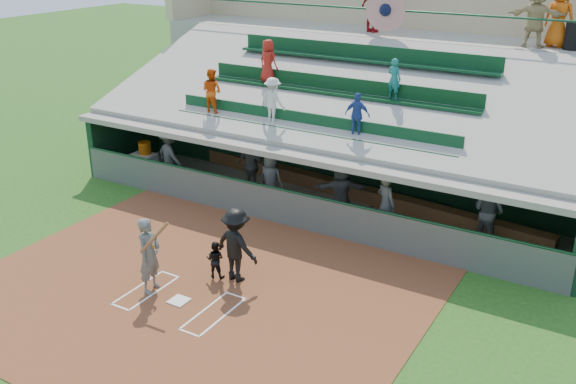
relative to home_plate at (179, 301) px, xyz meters
The scene contains 23 objects.
ground 0.04m from the home_plate, ahead, with size 100.00×100.00×0.00m, color #225016.
dirt_slab 0.50m from the home_plate, 90.00° to the left, with size 11.00×9.00×0.02m, color brown.
home_plate is the anchor object (origin of this frame).
batters_box_chalk 0.01m from the home_plate, ahead, with size 2.65×1.85×0.01m.
dugout_floor 6.75m from the home_plate, 90.00° to the left, with size 16.00×3.50×0.04m, color gray.
concourse_slab 13.69m from the home_plate, 90.00° to the left, with size 20.00×3.00×4.60m, color gray.
grandstand 10.74m from the home_plate, 90.07° to the left, with size 20.40×10.40×7.80m.
batter_at_plate 1.31m from the home_plate, behind, with size 0.90×0.80×1.95m.
catcher 1.49m from the home_plate, 87.87° to the left, with size 0.48×0.37×0.98m, color black.
home_umpire 1.94m from the home_plate, 69.32° to the left, with size 1.24×0.71×1.92m, color black.
dugout_bench 8.01m from the home_plate, 91.73° to the left, with size 15.23×0.46×0.46m, color #905D34.
white_table 8.98m from the home_plate, 137.17° to the left, with size 0.87×0.65×0.76m, color white.
water_cooler 9.04m from the home_plate, 136.70° to the left, with size 0.44×0.44×0.44m, color #D35F0C.
dugout_player_a 8.09m from the home_plate, 131.09° to the left, with size 1.23×0.71×1.90m, color #51534F.
dugout_player_b 7.02m from the home_plate, 108.78° to the left, with size 1.14×0.47×1.94m, color #51534F.
dugout_player_c 6.26m from the home_plate, 101.10° to the left, with size 0.84×0.55×1.72m, color #535651.
dugout_player_d 6.41m from the home_plate, 78.97° to the left, with size 1.65×0.53×1.78m, color #51534E.
dugout_player_e 6.53m from the home_plate, 64.09° to the left, with size 0.69×0.45×1.89m, color #50524E.
dugout_player_f 8.76m from the home_plate, 50.95° to the left, with size 0.94×0.74×1.94m, color #5C5F5A.
trash_bin 15.16m from the home_plate, 64.35° to the left, with size 0.58×0.58×0.87m, color black.
concourse_staff_a 14.29m from the home_plate, 94.34° to the left, with size 1.09×0.45×1.86m, color #A81318.
concourse_staff_b 15.34m from the home_plate, 66.86° to the left, with size 0.97×0.63×1.98m, color #D2540C.
concourse_staff_c 14.75m from the home_plate, 68.71° to the left, with size 1.83×0.58×1.97m, color tan.
Camera 1 is at (8.90, -10.01, 8.19)m, focal length 40.00 mm.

